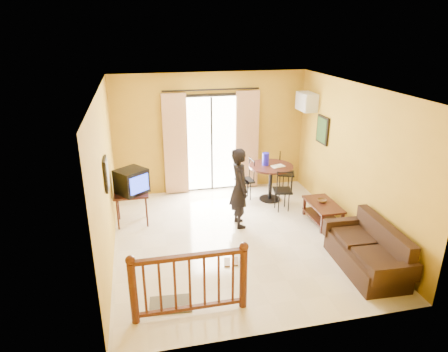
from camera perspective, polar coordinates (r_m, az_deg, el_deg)
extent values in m
plane|color=beige|center=(7.63, 1.85, -8.84)|extent=(5.00, 5.00, 0.00)
plane|color=white|center=(6.70, 2.14, 12.45)|extent=(5.00, 5.00, 0.00)
plane|color=#B78C23|center=(9.37, -1.87, 6.14)|extent=(4.50, 0.00, 4.50)
plane|color=#B78C23|center=(4.88, 9.45, -8.62)|extent=(4.50, 0.00, 4.50)
plane|color=#B78C23|center=(6.86, -16.53, -0.33)|extent=(0.00, 5.00, 5.00)
plane|color=#B78C23|center=(7.89, 18.02, 2.26)|extent=(0.00, 5.00, 5.00)
cube|color=black|center=(9.43, -1.83, 4.65)|extent=(1.34, 0.03, 2.34)
cube|color=white|center=(9.39, -1.79, 4.59)|extent=(1.20, 0.04, 2.20)
cube|color=black|center=(9.38, -1.77, 4.55)|extent=(0.04, 0.02, 2.20)
cube|color=beige|center=(9.22, -6.94, 4.45)|extent=(0.55, 0.08, 2.35)
cube|color=beige|center=(9.52, 3.31, 5.10)|extent=(0.55, 0.08, 2.35)
cylinder|color=black|center=(9.07, -1.82, 12.23)|extent=(2.20, 0.04, 0.04)
cube|color=black|center=(8.11, -13.16, -2.46)|extent=(0.67, 0.56, 0.04)
cylinder|color=black|center=(8.05, -14.94, -5.33)|extent=(0.04, 0.04, 0.65)
cylinder|color=black|center=(8.03, -10.97, -5.03)|extent=(0.04, 0.04, 0.65)
cylinder|color=black|center=(8.45, -14.87, -4.03)|extent=(0.04, 0.04, 0.65)
cylinder|color=black|center=(8.44, -11.10, -3.74)|extent=(0.04, 0.04, 0.65)
cube|color=black|center=(8.01, -13.09, -0.73)|extent=(0.72, 0.71, 0.48)
cube|color=#2943F8|center=(7.83, -12.00, -1.16)|extent=(0.35, 0.27, 0.34)
cube|color=black|center=(6.62, -16.49, 0.30)|extent=(0.04, 0.42, 0.52)
cube|color=#5B574E|center=(6.62, -16.28, 0.31)|extent=(0.01, 0.34, 0.44)
cylinder|color=black|center=(8.98, 6.74, 1.38)|extent=(0.99, 0.99, 0.04)
cylinder|color=black|center=(9.12, 6.64, -1.01)|extent=(0.08, 0.08, 0.81)
cylinder|color=black|center=(9.27, 6.54, -3.24)|extent=(0.49, 0.49, 0.03)
cylinder|color=#1B15CA|center=(8.96, 5.96, 2.43)|extent=(0.15, 0.15, 0.28)
cube|color=#EAE4C7|center=(8.92, 7.69, 1.40)|extent=(0.31, 0.24, 0.02)
cube|color=silver|center=(9.32, 11.74, 10.36)|extent=(0.30, 0.60, 0.40)
cube|color=gray|center=(9.26, 10.88, 10.35)|extent=(0.02, 0.56, 0.36)
cube|color=black|center=(8.90, 13.90, 6.40)|extent=(0.04, 0.50, 0.60)
cube|color=black|center=(8.89, 13.76, 6.40)|extent=(0.01, 0.42, 0.52)
cube|color=black|center=(8.26, 14.01, -3.95)|extent=(0.53, 0.95, 0.04)
cube|color=black|center=(8.38, 13.84, -5.65)|extent=(0.49, 0.91, 0.03)
cube|color=black|center=(7.92, 13.83, -6.66)|extent=(0.05, 0.05, 0.40)
cube|color=black|center=(8.11, 16.52, -6.27)|extent=(0.05, 0.05, 0.40)
cube|color=black|center=(8.60, 11.41, -4.18)|extent=(0.05, 0.05, 0.40)
cube|color=black|center=(8.77, 13.94, -3.88)|extent=(0.05, 0.05, 0.40)
imported|color=brown|center=(8.29, 13.84, -3.47)|extent=(0.23, 0.23, 0.06)
cube|color=black|center=(7.05, 19.54, -11.05)|extent=(0.82, 1.56, 0.38)
cube|color=black|center=(7.04, 21.87, -8.32)|extent=(0.23, 1.53, 0.52)
cube|color=black|center=(6.44, 23.24, -12.69)|extent=(0.77, 0.18, 0.29)
cube|color=black|center=(7.50, 16.80, -6.88)|extent=(0.77, 0.18, 0.29)
cube|color=black|center=(6.68, 20.90, -10.92)|extent=(0.55, 0.64, 0.10)
cube|color=black|center=(7.16, 18.04, -8.31)|extent=(0.55, 0.64, 0.10)
imported|color=black|center=(7.77, 2.24, -1.69)|extent=(0.40, 0.59, 1.60)
cylinder|color=#471E0F|center=(5.60, -12.82, -16.06)|extent=(0.11, 0.11, 0.92)
cylinder|color=#471E0F|center=(5.74, 2.78, -14.44)|extent=(0.11, 0.11, 0.92)
sphere|color=#471E0F|center=(5.31, -13.26, -11.64)|extent=(0.13, 0.13, 0.13)
sphere|color=#471E0F|center=(5.46, 2.87, -10.07)|extent=(0.13, 0.13, 0.13)
cube|color=#471E0F|center=(5.36, -5.04, -11.40)|extent=(1.55, 0.08, 0.06)
cube|color=#471E0F|center=(5.84, -4.78, -18.23)|extent=(1.55, 0.06, 0.05)
cube|color=#545043|center=(6.07, -7.63, -17.69)|extent=(0.63, 0.45, 0.02)
cube|color=brown|center=(6.89, 0.45, -12.24)|extent=(0.15, 0.27, 0.03)
cube|color=brown|center=(6.92, 1.60, -12.10)|extent=(0.15, 0.27, 0.03)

